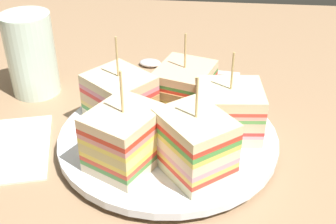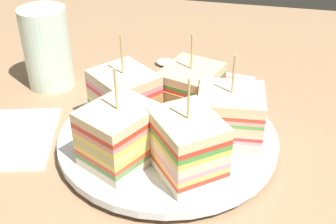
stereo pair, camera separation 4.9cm
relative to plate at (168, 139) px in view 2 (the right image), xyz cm
name	(u,v)px [view 2 (the right image)]	position (x,y,z in cm)	size (l,w,h in cm)	color
ground_plane	(168,152)	(0.00, 0.00, -1.93)	(104.85, 98.78, 1.80)	#9A7857
plate	(168,139)	(0.00, 0.00, 0.00)	(25.15, 25.15, 1.71)	white
sandwich_wedge_0	(187,146)	(-6.01, -3.28, 3.91)	(9.19, 8.96, 10.73)	beige
sandwich_wedge_1	(229,115)	(1.20, -6.73, 3.49)	(7.12, 7.79, 10.06)	beige
sandwich_wedge_2	(190,88)	(6.70, -1.35, 3.27)	(8.77, 8.15, 9.64)	beige
sandwich_wedge_3	(125,94)	(3.15, 6.07, 3.43)	(9.38, 9.53, 10.38)	beige
sandwich_wedge_4	(119,135)	(-5.69, 3.81, 3.85)	(9.18, 8.66, 10.85)	beige
chip_pile	(156,134)	(-1.54, 1.01, 1.55)	(6.82, 7.37, 1.69)	#DCB65C
spoon	(181,65)	(20.26, 2.52, -0.65)	(3.77, 15.82, 1.00)	silver
napkin	(9,137)	(-2.78, 18.89, -0.78)	(12.49, 10.51, 0.50)	white
drinking_glass	(48,53)	(11.01, 19.74, 3.81)	(6.53, 6.53, 11.35)	silver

